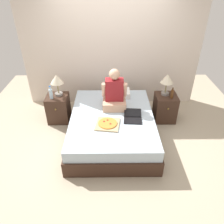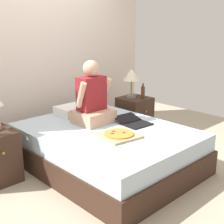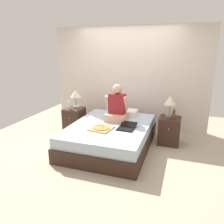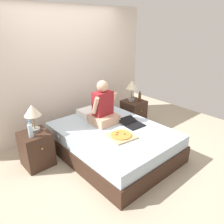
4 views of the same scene
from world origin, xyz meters
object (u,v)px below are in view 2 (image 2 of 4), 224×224
Objects in this scene: lamp_on_right_nightstand at (132,77)px; laptop at (135,122)px; bed at (106,148)px; person_seated at (92,100)px; pizza_box at (119,135)px; nightstand_right at (134,116)px; beer_bottle at (143,92)px.

lamp_on_right_nightstand is 1.03× the size of laptop.
bed is at bearing 163.17° from laptop.
person_seated reaches higher than pizza_box.
bed is at bearing -150.47° from lamp_on_right_nightstand.
nightstand_right is 1.29× the size of lamp_on_right_nightstand.
pizza_box is at bearing -158.59° from laptop.
laptop is at bearing -51.78° from person_seated.
nightstand_right is 2.52× the size of beer_bottle.
lamp_on_right_nightstand is at bearing 37.69° from pizza_box.
beer_bottle reaches higher than bed.
beer_bottle is 1.03m from laptop.
person_seated reaches higher than laptop.
bed is 4.56× the size of pizza_box.
pizza_box reaches higher than bed.
pizza_box is at bearing -149.21° from beer_bottle.
pizza_box is (-0.46, -0.18, -0.00)m from laptop.
nightstand_right is 1.51m from pizza_box.
lamp_on_right_nightstand is (-0.03, 0.05, 0.62)m from nightstand_right.
nightstand_right is (1.13, 0.57, 0.05)m from bed.
beer_bottle is (0.10, -0.15, -0.23)m from lamp_on_right_nightstand.
lamp_on_right_nightstand is at bearing 29.53° from bed.
beer_bottle is 1.51m from pizza_box.
beer_bottle is at bearing 35.29° from laptop.
bed is at bearing -153.10° from nightstand_right.
nightstand_right is 1.28× the size of pizza_box.
person_seated reaches higher than lamp_on_right_nightstand.
person_seated is at bearing 81.58° from bed.
bed is 4.59× the size of lamp_on_right_nightstand.
pizza_box is (-0.08, -0.29, 0.27)m from bed.
nightstand_right is at bearing 35.47° from pizza_box.
lamp_on_right_nightstand is at bearing 120.94° from nightstand_right.
beer_bottle is 0.53× the size of laptop.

